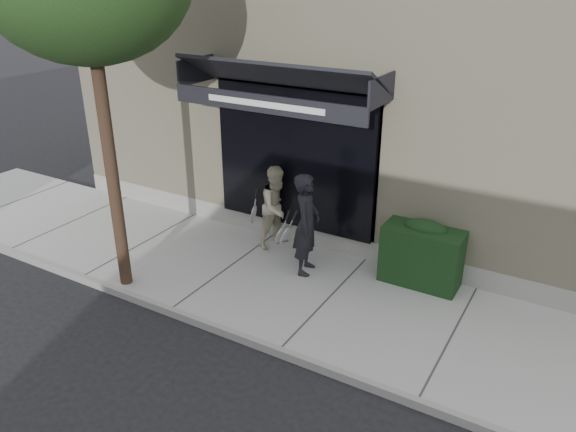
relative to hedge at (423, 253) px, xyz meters
The scene contains 7 objects.
ground 1.79m from the hedge, 131.35° to the right, with size 80.00×80.00×0.00m, color black.
sidewalk 1.77m from the hedge, 131.35° to the right, with size 20.00×3.00×0.12m, color #9D9D98.
curb 3.07m from the hedge, 111.45° to the right, with size 20.00×0.10×0.14m, color gray.
building_facade 4.39m from the hedge, 106.65° to the left, with size 14.30×8.04×5.64m.
hedge is the anchor object (origin of this frame).
pedestrian_front 2.00m from the hedge, 160.02° to the right, with size 0.74×0.83×1.81m.
pedestrian_back 2.82m from the hedge, behind, with size 0.84×0.95×1.58m.
Camera 1 is at (3.34, -7.04, 5.05)m, focal length 35.00 mm.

